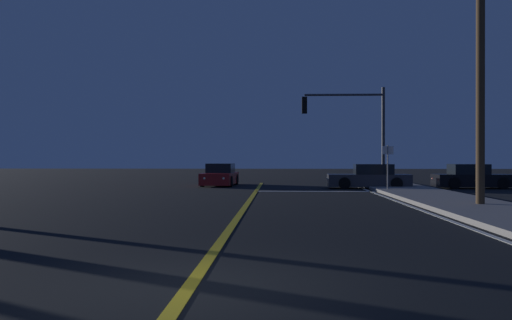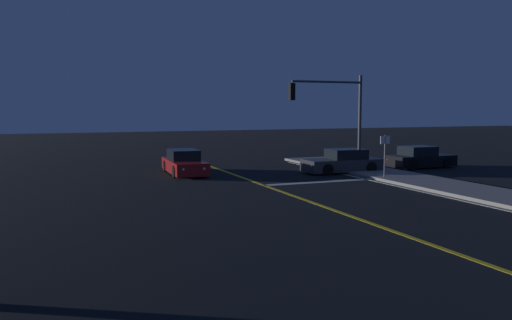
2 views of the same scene
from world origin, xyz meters
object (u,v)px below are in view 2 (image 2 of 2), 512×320
(traffic_signal_near_right, at_px, (334,108))
(car_mid_block_red, at_px, (184,163))
(car_far_approaching_charcoal, at_px, (343,162))
(street_sign_corner, at_px, (385,150))
(car_lead_oncoming_black, at_px, (420,158))

(traffic_signal_near_right, bearing_deg, car_mid_block_red, -25.15)
(car_mid_block_red, height_order, traffic_signal_near_right, traffic_signal_near_right)
(car_far_approaching_charcoal, xyz_separation_m, street_sign_corner, (0.32, -3.49, 0.97))
(car_far_approaching_charcoal, bearing_deg, street_sign_corner, -172.93)
(car_far_approaching_charcoal, bearing_deg, car_mid_block_red, 73.44)
(street_sign_corner, bearing_deg, car_lead_oncoming_black, 35.01)
(car_far_approaching_charcoal, height_order, street_sign_corner, street_sign_corner)
(traffic_signal_near_right, distance_m, street_sign_corner, 3.77)
(car_lead_oncoming_black, height_order, traffic_signal_near_right, traffic_signal_near_right)
(car_far_approaching_charcoal, relative_size, street_sign_corner, 1.97)
(car_far_approaching_charcoal, xyz_separation_m, car_lead_oncoming_black, (5.64, 0.24, -0.00))
(car_lead_oncoming_black, bearing_deg, street_sign_corner, -55.72)
(car_far_approaching_charcoal, distance_m, traffic_signal_near_right, 3.35)
(car_lead_oncoming_black, bearing_deg, traffic_signal_near_right, -82.81)
(car_far_approaching_charcoal, relative_size, traffic_signal_near_right, 0.83)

